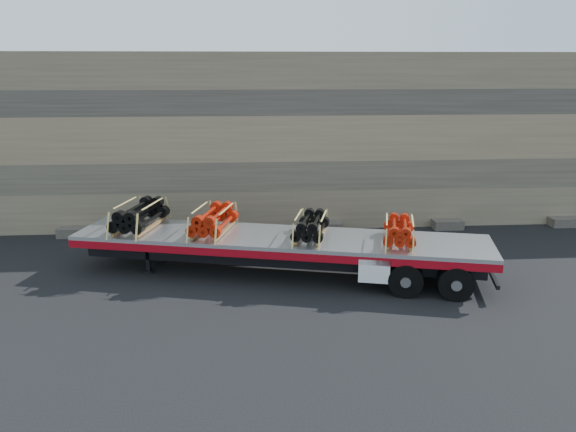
# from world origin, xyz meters

# --- Properties ---
(ground) EXTENTS (120.00, 120.00, 0.00)m
(ground) POSITION_xyz_m (0.00, 0.00, 0.00)
(ground) COLOR black
(ground) RESTS_ON ground
(rock_wall) EXTENTS (44.00, 3.00, 7.00)m
(rock_wall) POSITION_xyz_m (0.00, 6.50, 3.50)
(rock_wall) COLOR #7A6B54
(rock_wall) RESTS_ON ground
(trailer) EXTENTS (13.28, 5.65, 1.31)m
(trailer) POSITION_xyz_m (-0.19, -0.03, 0.65)
(trailer) COLOR silver
(trailer) RESTS_ON ground
(bundle_front) EXTENTS (1.69, 2.53, 0.82)m
(bundle_front) POSITION_xyz_m (-4.72, 1.12, 1.72)
(bundle_front) COLOR black
(bundle_front) RESTS_ON trailer
(bundle_midfront) EXTENTS (1.58, 2.37, 0.77)m
(bundle_midfront) POSITION_xyz_m (-2.29, 0.50, 1.69)
(bundle_midfront) COLOR #A61B08
(bundle_midfront) RESTS_ON trailer
(bundle_midrear) EXTENTS (1.41, 2.11, 0.68)m
(bundle_midrear) POSITION_xyz_m (0.77, -0.28, 1.65)
(bundle_midrear) COLOR black
(bundle_midrear) RESTS_ON trailer
(bundle_rear) EXTENTS (1.37, 2.05, 0.66)m
(bundle_rear) POSITION_xyz_m (3.39, -0.95, 1.64)
(bundle_rear) COLOR #A61B08
(bundle_rear) RESTS_ON trailer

